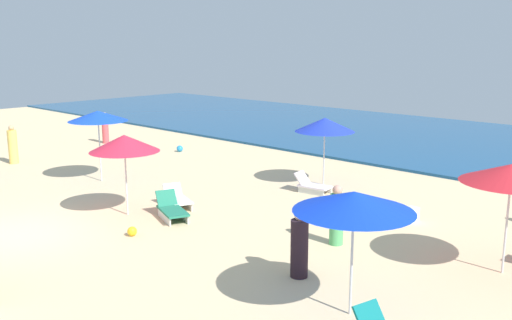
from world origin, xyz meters
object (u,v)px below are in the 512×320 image
Objects in this scene: umbrella_2 at (325,125)px; beachgoer_1 at (13,146)px; umbrella_5 at (511,173)px; beachgoer_3 at (105,129)px; cooler_box_2 at (410,215)px; umbrella_3 at (124,143)px; umbrella_4 at (354,202)px; lounge_chair_2_0 at (312,185)px; beachgoer_2 at (337,217)px; beachgoer_4 at (299,246)px; umbrella_1 at (98,116)px; beach_ball_0 at (180,149)px; beach_ball_1 at (132,231)px; lounge_chair_3_1 at (177,199)px; lounge_chair_3_0 at (172,210)px.

umbrella_2 is 1.48× the size of beachgoer_1.
umbrella_5 reaches higher than beachgoer_1.
beachgoer_3 reaches higher than cooler_box_2.
umbrella_3 reaches higher than umbrella_4.
umbrella_5 is at bearing 61.70° from cooler_box_2.
lounge_chair_2_0 is at bearing -72.07° from umbrella_2.
beachgoer_2 is 2.36m from beachgoer_4.
umbrella_1 is at bearing -24.90° from beachgoer_2.
lounge_chair_2_0 is (0.38, -1.17, -1.99)m from umbrella_2.
umbrella_5 is 4.46m from cooler_box_2.
beachgoer_3 is 4.83m from beach_ball_0.
umbrella_4 is (8.60, -0.72, 0.05)m from umbrella_3.
umbrella_3 is 1.00× the size of umbrella_4.
beachgoer_1 reaches higher than beach_ball_0.
beach_ball_1 is at bearing -24.68° from umbrella_1.
umbrella_3 is at bearing 149.30° from beach_ball_1.
umbrella_5 reaches higher than umbrella_2.
umbrella_4 reaches higher than lounge_chair_3_1.
beach_ball_1 is 8.02m from cooler_box_2.
beach_ball_0 is at bearing -97.30° from cooler_box_2.
umbrella_1 reaches higher than beachgoer_2.
lounge_chair_3_0 is 10.52m from beach_ball_0.
umbrella_1 is 10.64m from beachgoer_2.
beachgoer_2 is 1.02× the size of beachgoer_4.
beach_ball_1 is (-0.41, -8.12, -2.11)m from umbrella_2.
umbrella_4 is 1.58× the size of beachgoer_4.
beachgoer_1 is at bearing -152.49° from umbrella_2.
beachgoer_1 reaches higher than beach_ball_1.
lounge_chair_3_1 is at bearing 139.55° from beachgoer_4.
beachgoer_1 is 17.08m from cooler_box_2.
umbrella_1 is 1.09× the size of umbrella_4.
beachgoer_2 is (-2.45, 2.99, -1.53)m from umbrella_4.
umbrella_5 reaches higher than beach_ball_1.
umbrella_3 reaches higher than lounge_chair_3_0.
umbrella_5 is 1.63× the size of beachgoer_4.
beachgoer_1 is at bearing 104.60° from lounge_chair_2_0.
umbrella_4 is at bearing 2.53° from beach_ball_1.
umbrella_3 is 6.71m from beachgoer_2.
beach_ball_0 is (-6.70, 7.49, -2.07)m from umbrella_3.
umbrella_1 is 8.40m from umbrella_2.
beachgoer_4 reaches higher than cooler_box_2.
umbrella_5 is (7.48, -2.57, 2.09)m from lounge_chair_2_0.
lounge_chair_2_0 is 6.73m from umbrella_3.
umbrella_1 is at bearing 107.50° from lounge_chair_3_1.
cooler_box_2 is (6.09, 3.81, -0.07)m from lounge_chair_3_1.
beach_ball_1 is at bearing -144.92° from lounge_chair_3_0.
beach_ball_1 is at bearing -152.12° from umbrella_5.
beachgoer_2 is (-3.86, -1.09, -1.60)m from umbrella_5.
beachgoer_4 is 5.37m from cooler_box_2.
beachgoer_4 reaches higher than lounge_chair_2_0.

